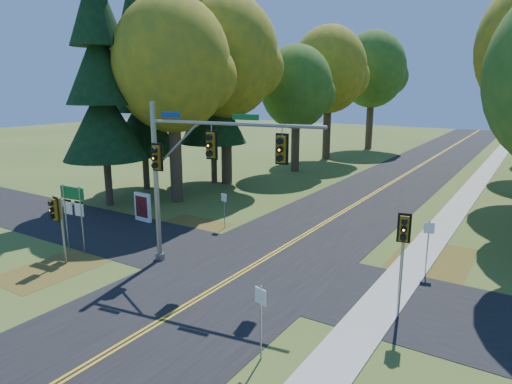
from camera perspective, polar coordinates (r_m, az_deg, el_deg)
The scene contains 25 objects.
ground at distance 19.84m, azimuth -3.65°, elevation -11.13°, with size 160.00×160.00×0.00m, color #3A591F.
road_main at distance 19.84m, azimuth -3.65°, elevation -11.10°, with size 8.00×160.00×0.02m, color black.
road_cross at distance 21.35m, azimuth -0.45°, elevation -9.26°, with size 60.00×6.00×0.02m, color black.
centerline_left at distance 19.89m, azimuth -3.89°, elevation -11.00°, with size 0.10×160.00×0.01m, color gold.
centerline_right at distance 19.78m, azimuth -3.41°, elevation -11.13°, with size 0.10×160.00×0.01m, color gold.
sidewalk_east at distance 17.27m, azimuth 13.85°, elevation -15.31°, with size 1.60×160.00×0.06m, color #9E998E.
leaf_patch_w_near at distance 26.61m, azimuth -9.92°, elevation -4.86°, with size 4.00×6.00×0.00m, color brown.
leaf_patch_e at distance 22.45m, azimuth 20.37°, elevation -8.98°, with size 3.50×8.00×0.00m, color brown.
leaf_patch_w_far at distance 23.08m, azimuth -23.71°, elevation -8.67°, with size 3.00×5.00×0.00m, color brown.
tree_w_a at distance 32.44m, azimuth -10.27°, elevation 15.33°, with size 8.00×8.00×14.15m.
tree_w_b at distance 38.21m, azimuth -3.70°, elevation 16.48°, with size 8.60×8.60×15.38m.
tree_w_c at distance 43.97m, azimuth 5.19°, elevation 12.86°, with size 6.80×6.80×11.91m.
tree_w_d at distance 52.12m, azimuth 9.21°, elevation 14.82°, with size 8.20×8.20×14.56m.
tree_w_e at distance 61.87m, azimuth 14.45°, elevation 14.57°, with size 8.40×8.40×14.97m.
pine_a at distance 32.56m, azimuth -18.93°, elevation 14.31°, with size 5.60×5.60×19.48m.
pine_b at distance 36.98m, azimuth -14.15°, elevation 12.81°, with size 5.60×5.60×17.31m.
pine_c at distance 38.72m, azimuth -5.53°, elevation 15.40°, with size 5.60×5.60×20.56m.
traffic_mast at distance 20.18m, azimuth -7.93°, elevation 3.46°, with size 8.15×1.73×7.46m.
east_signal_pole at distance 16.49m, azimuth 17.93°, elevation -5.71°, with size 0.45×0.53×3.96m.
ped_signal_pole at distance 22.80m, azimuth -23.61°, elevation -2.56°, with size 0.51×0.59×3.23m.
route_sign_cluster at distance 24.16m, azimuth -21.91°, elevation -1.54°, with size 1.60×0.19×3.43m.
info_kiosk at distance 28.72m, azimuth -13.98°, elevation -1.87°, with size 1.30×0.25×1.78m.
reg_sign_e_north at distance 21.61m, azimuth 20.74°, elevation -5.30°, with size 0.45×0.15×2.37m.
reg_sign_e_south at distance 14.01m, azimuth 0.60°, elevation -14.49°, with size 0.45×0.16×2.42m.
reg_sign_w at distance 26.46m, azimuth -4.00°, elevation -1.52°, with size 0.41×0.09×2.13m.
Camera 1 is at (10.75, -14.54, 8.17)m, focal length 32.00 mm.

